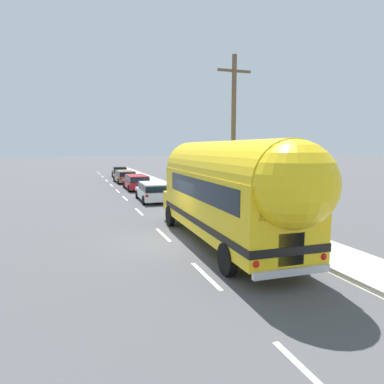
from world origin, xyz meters
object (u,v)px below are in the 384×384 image
object	(u,v)px
car_third	(125,176)
painted_bus	(229,189)
utility_pole	(233,137)
car_lead	(152,190)
car_fourth	(120,172)
car_second	(136,181)

from	to	relation	value
car_third	painted_bus	bearing A→B (deg)	-89.58
utility_pole	car_third	xyz separation A→B (m)	(-2.53, 22.10, -3.62)
car_lead	car_third	size ratio (longest dim) A/B	0.97
car_fourth	utility_pole	bearing A→B (deg)	-85.84
car_third	utility_pole	bearing A→B (deg)	-83.48
car_fourth	car_second	bearing A→B (deg)	-91.09
car_lead	utility_pole	bearing A→B (deg)	-72.75
utility_pole	car_third	bearing A→B (deg)	96.52
car_lead	car_second	distance (m)	7.30
painted_bus	car_lead	bearing A→B (deg)	90.81
car_third	car_fourth	size ratio (longest dim) A/B	1.13
car_second	car_third	xyz separation A→B (m)	(-0.12, 6.72, 0.00)
painted_bus	car_fourth	bearing A→B (deg)	89.68
car_second	car_third	bearing A→B (deg)	91.03
painted_bus	car_second	bearing A→B (deg)	90.22
car_lead	car_fourth	bearing A→B (deg)	89.01
painted_bus	utility_pole	bearing A→B (deg)	62.88
car_lead	car_fourth	xyz separation A→B (m)	(0.37, 21.34, -0.06)
painted_bus	car_third	xyz separation A→B (m)	(-0.20, 26.65, -1.50)
utility_pole	car_lead	distance (m)	9.21
utility_pole	car_second	size ratio (longest dim) A/B	1.78
car_third	car_fourth	bearing A→B (deg)	86.96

